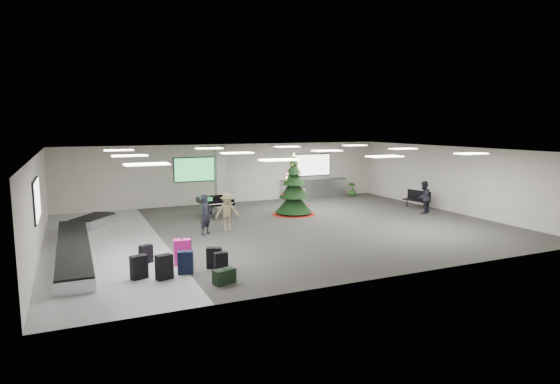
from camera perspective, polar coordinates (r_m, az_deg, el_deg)
name	(u,v)px	position (r m, az deg, el deg)	size (l,w,h in m)	color
ground	(284,228)	(19.44, 0.47, -4.36)	(18.00, 18.00, 0.00)	#373632
room_envelope	(269,171)	(19.53, -1.36, 2.62)	(18.02, 14.02, 3.21)	#B1ABA2
baggage_carousel	(78,242)	(17.63, -23.38, -5.64)	(2.28, 9.71, 0.43)	silver
service_counter	(314,188)	(27.41, 4.20, 0.44)	(4.05, 0.65, 1.08)	silver
suitcase_0	(164,267)	(13.39, -13.93, -8.86)	(0.50, 0.36, 0.71)	black
suitcase_1	(221,262)	(13.73, -7.22, -8.49)	(0.39, 0.21, 0.60)	black
pink_suitcase	(182,252)	(14.60, -11.83, -7.18)	(0.54, 0.36, 0.81)	#F41F95
suitcase_3	(184,249)	(15.23, -11.64, -6.85)	(0.46, 0.31, 0.64)	black
navy_suitcase	(186,262)	(13.74, -11.44, -8.41)	(0.48, 0.37, 0.68)	black
suitcase_5	(139,267)	(13.60, -16.82, -8.77)	(0.49, 0.35, 0.69)	black
green_duffel	(224,276)	(12.80, -6.81, -10.17)	(0.65, 0.45, 0.42)	black
suitcase_7	(214,258)	(14.13, -8.03, -7.94)	(0.49, 0.40, 0.65)	black
suitcase_8	(146,254)	(15.07, -16.02, -7.28)	(0.44, 0.35, 0.58)	black
christmas_tree	(294,193)	(22.16, 1.69, -0.14)	(2.08, 2.08, 2.97)	#6A090C
grand_piano	(215,201)	(21.96, -7.90, -1.10)	(1.44, 1.80, 1.00)	black
bench	(418,198)	(24.97, 16.43, -0.72)	(0.78, 1.48, 0.90)	black
traveler_a	(206,215)	(18.31, -9.04, -2.73)	(0.57, 0.38, 1.57)	black
traveler_b	(227,212)	(18.90, -6.44, -2.42)	(0.98, 0.56, 1.52)	#847951
traveler_bench	(424,197)	(23.49, 17.11, -0.61)	(0.76, 0.59, 1.56)	black
potted_plant_left	(292,194)	(25.80, 1.45, -0.27)	(0.48, 0.38, 0.87)	#164617
potted_plant_right	(352,189)	(28.26, 8.82, 0.33)	(0.46, 0.46, 0.83)	#164617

